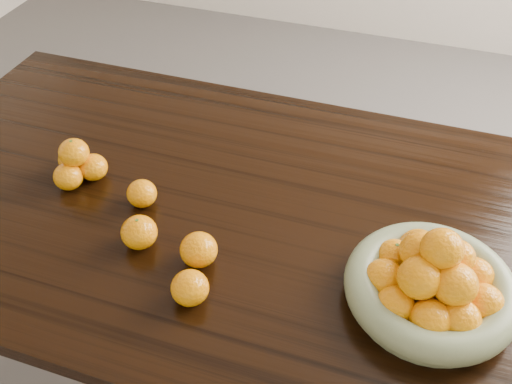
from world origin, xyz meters
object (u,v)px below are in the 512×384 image
(fruit_bowl, at_px, (432,284))
(loose_orange_0, at_px, (139,232))
(dining_table, at_px, (274,242))
(orange_pyramid, at_px, (77,164))

(fruit_bowl, xyz_separation_m, loose_orange_0, (-0.62, -0.04, -0.01))
(fruit_bowl, distance_m, loose_orange_0, 0.62)
(dining_table, distance_m, orange_pyramid, 0.52)
(orange_pyramid, bearing_deg, loose_orange_0, -31.81)
(dining_table, distance_m, loose_orange_0, 0.34)
(orange_pyramid, bearing_deg, dining_table, 3.01)
(dining_table, relative_size, fruit_bowl, 5.85)
(dining_table, bearing_deg, orange_pyramid, -176.99)
(fruit_bowl, height_order, orange_pyramid, fruit_bowl)
(fruit_bowl, bearing_deg, loose_orange_0, -175.93)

